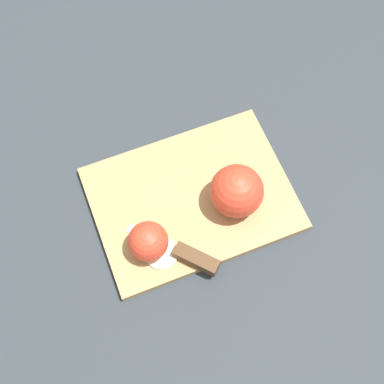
% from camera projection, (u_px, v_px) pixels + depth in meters
% --- Properties ---
extents(ground_plane, '(4.00, 4.00, 0.00)m').
position_uv_depth(ground_plane, '(192.00, 200.00, 0.93)').
color(ground_plane, '#282D33').
extents(cutting_board, '(0.34, 0.26, 0.01)m').
position_uv_depth(cutting_board, '(192.00, 199.00, 0.92)').
color(cutting_board, '#A37A4C').
rests_on(cutting_board, ground_plane).
extents(apple_half_left, '(0.09, 0.09, 0.09)m').
position_uv_depth(apple_half_left, '(237.00, 191.00, 0.87)').
color(apple_half_left, red).
rests_on(apple_half_left, cutting_board).
extents(apple_half_right, '(0.07, 0.07, 0.07)m').
position_uv_depth(apple_half_right, '(148.00, 241.00, 0.85)').
color(apple_half_right, red).
rests_on(apple_half_right, cutting_board).
extents(knife, '(0.13, 0.13, 0.02)m').
position_uv_depth(knife, '(192.00, 257.00, 0.86)').
color(knife, silver).
rests_on(knife, cutting_board).
extents(apple_slice, '(0.05, 0.05, 0.01)m').
position_uv_depth(apple_slice, '(162.00, 253.00, 0.87)').
color(apple_slice, '#EFE5C6').
rests_on(apple_slice, cutting_board).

